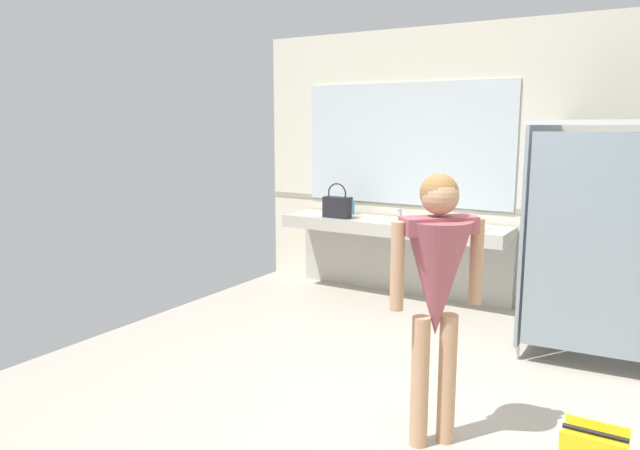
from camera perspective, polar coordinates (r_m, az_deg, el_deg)
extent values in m
cube|color=#B2A899|center=(4.20, 7.82, -18.90)|extent=(6.18, 6.42, 0.10)
cube|color=beige|center=(6.55, 18.63, 5.21)|extent=(6.18, 0.12, 3.00)
cube|color=#9E937F|center=(6.53, 18.30, 1.25)|extent=(6.18, 0.01, 0.06)
cube|color=#B2ADA3|center=(6.67, 6.97, -0.16)|extent=(2.59, 0.59, 0.14)
cube|color=#B2ADA3|center=(6.99, 7.77, -3.45)|extent=(2.59, 0.08, 0.75)
cube|color=beige|center=(7.04, 0.46, 0.59)|extent=(0.42, 0.33, 0.11)
cylinder|color=silver|center=(7.22, 1.42, 1.67)|extent=(0.04, 0.04, 0.11)
cylinder|color=silver|center=(7.17, 1.20, 1.97)|extent=(0.03, 0.11, 0.03)
sphere|color=silver|center=(7.20, 1.94, 1.44)|extent=(0.04, 0.04, 0.04)
cube|color=beige|center=(6.64, 6.87, -0.03)|extent=(0.42, 0.33, 0.11)
cylinder|color=silver|center=(6.84, 7.71, 1.13)|extent=(0.04, 0.04, 0.11)
cylinder|color=silver|center=(6.78, 7.53, 1.44)|extent=(0.03, 0.11, 0.03)
sphere|color=silver|center=(6.82, 8.27, 0.88)|extent=(0.04, 0.04, 0.04)
cube|color=beige|center=(6.34, 13.98, -0.72)|extent=(0.42, 0.33, 0.11)
cylinder|color=silver|center=(6.55, 14.64, 0.51)|extent=(0.04, 0.04, 0.11)
cylinder|color=silver|center=(6.49, 14.52, 0.84)|extent=(0.03, 0.11, 0.03)
sphere|color=silver|center=(6.54, 15.24, 0.26)|extent=(0.04, 0.04, 0.04)
cube|color=silver|center=(6.86, 8.19, 7.69)|extent=(2.49, 0.02, 1.37)
cube|color=gray|center=(5.74, 20.34, -0.15)|extent=(0.03, 1.44, 1.83)
cylinder|color=silver|center=(5.37, 18.32, -11.49)|extent=(0.05, 0.05, 0.12)
cube|color=gray|center=(5.00, 24.27, -1.80)|extent=(0.89, 0.09, 1.73)
cylinder|color=tan|center=(3.84, 12.10, -14.25)|extent=(0.11, 0.11, 0.82)
cylinder|color=tan|center=(3.77, 9.55, -14.64)|extent=(0.11, 0.11, 0.82)
cone|color=#994C56|center=(3.59, 11.16, -5.06)|extent=(0.57, 0.57, 0.70)
cube|color=#994C56|center=(3.52, 11.34, 0.00)|extent=(0.43, 0.43, 0.10)
cylinder|color=tan|center=(3.68, 14.78, -3.40)|extent=(0.08, 0.08, 0.52)
cylinder|color=tan|center=(3.47, 7.43, -3.95)|extent=(0.08, 0.08, 0.52)
sphere|color=tan|center=(3.50, 11.43, 2.76)|extent=(0.22, 0.22, 0.22)
sphere|color=olive|center=(3.51, 11.37, 3.02)|extent=(0.23, 0.23, 0.23)
cube|color=black|center=(6.79, 1.64, 1.71)|extent=(0.32, 0.13, 0.24)
torus|color=black|center=(6.77, 1.65, 3.05)|extent=(0.24, 0.02, 0.24)
cylinder|color=teal|center=(7.07, 3.05, 1.72)|extent=(0.07, 0.07, 0.17)
cylinder|color=black|center=(7.06, 3.06, 2.54)|extent=(0.03, 0.03, 0.04)
cylinder|color=beige|center=(6.79, 2.39, 1.08)|extent=(0.07, 0.07, 0.10)
cylinder|color=black|center=(3.14, 24.91, -17.67)|extent=(0.28, 0.02, 0.02)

